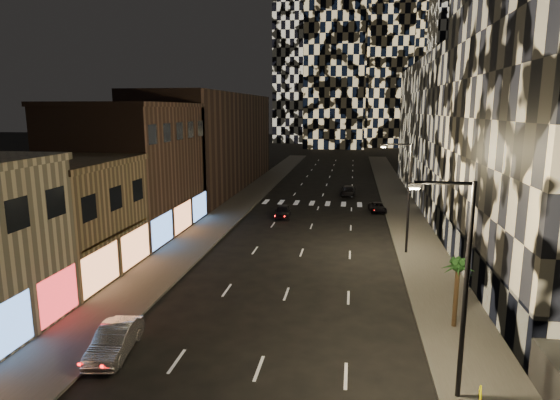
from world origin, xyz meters
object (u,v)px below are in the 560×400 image
(car_silver_parked, at_px, (115,341))
(palm_tree, at_px, (458,270))
(streetlight_far, at_px, (406,190))
(car_dark_rightlane, at_px, (377,207))
(car_dark_midlane, at_px, (283,211))
(streetlight_near, at_px, (460,276))
(car_dark_oncoming, at_px, (348,190))

(car_silver_parked, bearing_deg, palm_tree, 10.44)
(streetlight_far, height_order, car_dark_rightlane, streetlight_far)
(car_dark_rightlane, height_order, palm_tree, palm_tree)
(car_dark_rightlane, bearing_deg, car_dark_midlane, -161.32)
(streetlight_far, relative_size, car_dark_rightlane, 2.33)
(car_dark_rightlane, distance_m, palm_tree, 29.68)
(streetlight_near, relative_size, car_silver_parked, 2.05)
(car_silver_parked, xyz_separation_m, car_dark_midlane, (3.70, 30.28, -0.02))
(streetlight_far, xyz_separation_m, car_dark_midlane, (-11.85, 11.44, -4.65))
(car_dark_midlane, relative_size, palm_tree, 1.06)
(streetlight_near, xyz_separation_m, car_dark_midlane, (-11.85, 31.44, -4.65))
(streetlight_far, distance_m, car_dark_oncoming, 27.17)
(car_dark_oncoming, relative_size, car_dark_rightlane, 1.24)
(streetlight_far, xyz_separation_m, car_dark_rightlane, (-1.35, 16.04, -4.82))
(car_dark_oncoming, height_order, car_dark_rightlane, car_dark_oncoming)
(streetlight_far, relative_size, car_dark_midlane, 2.20)
(car_dark_oncoming, xyz_separation_m, palm_tree, (6.26, -39.70, 2.65))
(streetlight_near, relative_size, streetlight_far, 1.00)
(palm_tree, bearing_deg, streetlight_far, 95.98)
(palm_tree, bearing_deg, car_dark_midlane, 118.11)
(car_silver_parked, xyz_separation_m, car_dark_oncoming, (10.70, 45.17, -0.03))
(streetlight_near, xyz_separation_m, car_silver_parked, (-15.55, 1.16, -4.63))
(car_dark_rightlane, relative_size, palm_tree, 1.00)
(car_silver_parked, xyz_separation_m, car_dark_rightlane, (14.20, 34.88, -0.19))
(palm_tree, bearing_deg, car_dark_rightlane, 95.35)
(streetlight_far, distance_m, car_dark_rightlane, 16.80)
(car_dark_midlane, height_order, palm_tree, palm_tree)
(car_silver_parked, relative_size, car_dark_rightlane, 1.14)
(car_dark_oncoming, bearing_deg, streetlight_near, 96.37)
(streetlight_near, xyz_separation_m, streetlight_far, (0.00, 20.00, 0.00))
(car_dark_rightlane, bearing_deg, streetlight_near, -92.81)
(car_dark_midlane, distance_m, car_dark_oncoming, 16.45)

